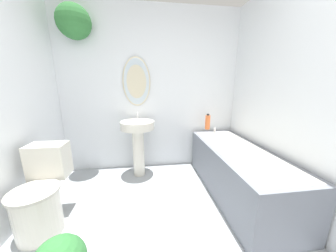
{
  "coord_description": "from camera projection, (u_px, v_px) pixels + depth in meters",
  "views": [
    {
      "loc": [
        -0.11,
        -0.29,
        1.29
      ],
      "look_at": [
        0.13,
        1.43,
        0.87
      ],
      "focal_mm": 18.0,
      "sensor_mm": 36.0,
      "label": 1
    }
  ],
  "objects": [
    {
      "name": "wall_back",
      "position": [
        141.0,
        82.0,
        2.49
      ],
      "size": [
        2.75,
        0.41,
        2.4
      ],
      "color": "silver",
      "rests_on": "ground_plane"
    },
    {
      "name": "wall_right",
      "position": [
        298.0,
        95.0,
        1.61
      ],
      "size": [
        0.06,
        2.43,
        2.4
      ],
      "color": "silver",
      "rests_on": "ground_plane"
    },
    {
      "name": "bathtub",
      "position": [
        237.0,
        170.0,
        2.04
      ],
      "size": [
        0.65,
        1.64,
        0.64
      ],
      "color": "slate",
      "rests_on": "ground_plane"
    },
    {
      "name": "pedestal_sink",
      "position": [
        138.0,
        137.0,
        2.39
      ],
      "size": [
        0.47,
        0.47,
        0.91
      ],
      "color": "beige",
      "rests_on": "ground_plane"
    },
    {
      "name": "toilet",
      "position": [
        42.0,
        195.0,
        1.53
      ],
      "size": [
        0.39,
        0.59,
        0.74
      ],
      "color": "beige",
      "rests_on": "ground_plane"
    },
    {
      "name": "shampoo_bottle",
      "position": [
        208.0,
        122.0,
        2.56
      ],
      "size": [
        0.08,
        0.08,
        0.24
      ],
      "color": "#DB6633",
      "rests_on": "bathtub"
    }
  ]
}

